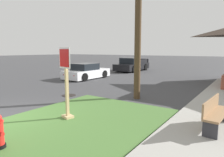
# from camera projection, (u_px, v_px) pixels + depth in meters

# --- Properties ---
(grass_corner_patch) EXTENTS (4.56, 5.97, 0.08)m
(grass_corner_patch) POSITION_uv_depth(u_px,v_px,m) (79.00, 122.00, 6.45)
(grass_corner_patch) COLOR #477033
(grass_corner_patch) RESTS_ON ground
(sidewalk_strip) EXTENTS (2.20, 17.45, 0.12)m
(sidewalk_strip) POSITION_uv_depth(u_px,v_px,m) (219.00, 107.00, 8.06)
(sidewalk_strip) COLOR #9E9B93
(sidewalk_strip) RESTS_ON ground
(stop_sign) EXTENTS (0.65, 0.36, 2.31)m
(stop_sign) POSITION_uv_depth(u_px,v_px,m) (66.00, 85.00, 6.57)
(stop_sign) COLOR tan
(stop_sign) RESTS_ON grass_corner_patch
(manhole_cover) EXTENTS (0.70, 0.70, 0.02)m
(manhole_cover) POSITION_uv_depth(u_px,v_px,m) (69.00, 95.00, 10.37)
(manhole_cover) COLOR black
(manhole_cover) RESTS_ON ground
(parked_sedan_white) EXTENTS (1.95, 4.08, 1.25)m
(parked_sedan_white) POSITION_uv_depth(u_px,v_px,m) (86.00, 72.00, 16.50)
(parked_sedan_white) COLOR silver
(parked_sedan_white) RESTS_ON ground
(pickup_truck_black) EXTENTS (2.28, 5.18, 1.48)m
(pickup_truck_black) POSITION_uv_depth(u_px,v_px,m) (132.00, 65.00, 22.51)
(pickup_truck_black) COLOR black
(pickup_truck_black) RESTS_ON ground
(street_bench) EXTENTS (0.53, 1.74, 0.85)m
(street_bench) POSITION_uv_depth(u_px,v_px,m) (215.00, 112.00, 5.66)
(street_bench) COLOR #93704C
(street_bench) RESTS_ON sidewalk_strip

